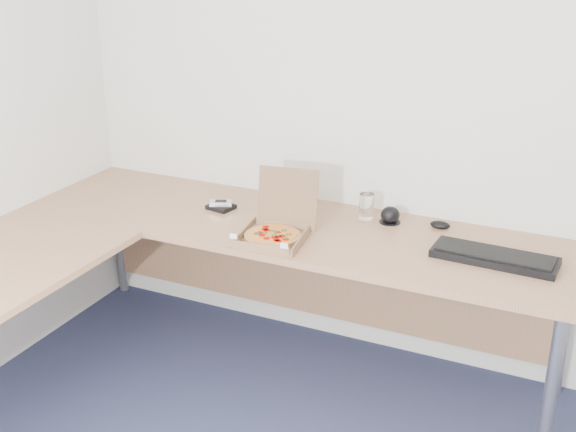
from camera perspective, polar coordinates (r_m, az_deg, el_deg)
The scene contains 9 objects.
room_shell at distance 1.72m, azimuth -4.35°, elevation -3.25°, with size 3.50×3.50×2.50m, color silver, non-canonical shape.
desk at distance 3.09m, azimuth -8.71°, elevation -2.88°, with size 2.50×2.20×0.73m.
pizza_box at distance 3.11m, azimuth -1.09°, elevation -1.26°, with size 0.27×0.31×0.27m.
drinking_glass at distance 3.34m, azimuth 6.14°, elevation 0.77°, with size 0.07×0.07×0.12m, color white.
keyboard at distance 3.03m, azimuth 15.83°, elevation -3.12°, with size 0.49×0.17×0.03m, color black.
mouse at distance 3.29m, azimuth 11.79°, elevation -0.68°, with size 0.09×0.06×0.03m, color black.
wallet at distance 3.46m, azimuth -5.25°, elevation 0.71°, with size 0.12×0.10×0.02m, color black.
phone at distance 3.46m, azimuth -5.26°, elevation 1.01°, with size 0.10×0.05×0.02m, color #B2B5BA.
dome_speaker at distance 3.31m, azimuth 7.99°, elevation 0.16°, with size 0.10×0.10×0.08m, color black.
Camera 1 is at (0.77, -1.35, 1.97)m, focal length 45.53 mm.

